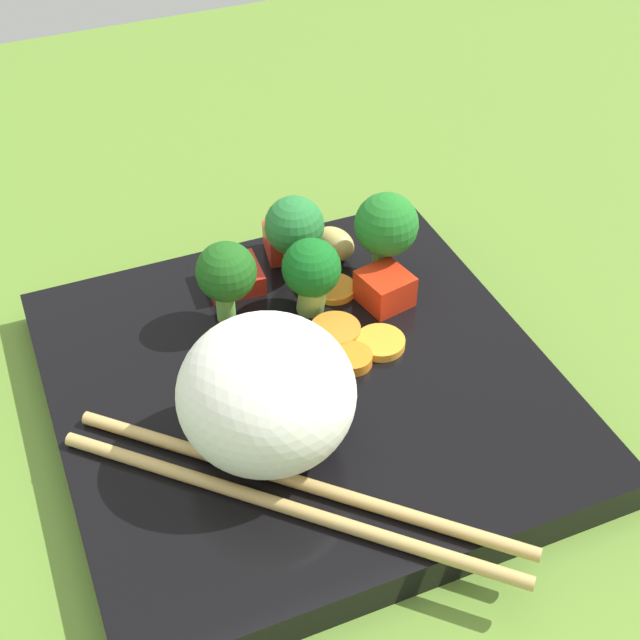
{
  "coord_description": "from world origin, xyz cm",
  "views": [
    {
      "loc": [
        31.42,
        -12.67,
        35.44
      ],
      "look_at": [
        -1.86,
        1.78,
        3.99
      ],
      "focal_mm": 49.87,
      "sensor_mm": 36.0,
      "label": 1
    }
  ],
  "objects_px": {
    "chopstick_pair": "(290,494)",
    "carrot_slice_1": "(270,334)",
    "rice_mound": "(267,394)",
    "broccoli_floret_1": "(294,227)",
    "square_plate": "(303,391)"
  },
  "relations": [
    {
      "from": "chopstick_pair",
      "to": "carrot_slice_1",
      "type": "bearing_deg",
      "value": 118.01
    },
    {
      "from": "rice_mound",
      "to": "broccoli_floret_1",
      "type": "relative_size",
      "value": 1.65
    },
    {
      "from": "chopstick_pair",
      "to": "rice_mound",
      "type": "bearing_deg",
      "value": 130.01
    },
    {
      "from": "square_plate",
      "to": "carrot_slice_1",
      "type": "bearing_deg",
      "value": -172.86
    },
    {
      "from": "rice_mound",
      "to": "broccoli_floret_1",
      "type": "distance_m",
      "value": 0.14
    },
    {
      "from": "rice_mound",
      "to": "carrot_slice_1",
      "type": "bearing_deg",
      "value": 158.67
    },
    {
      "from": "square_plate",
      "to": "chopstick_pair",
      "type": "relative_size",
      "value": 1.44
    },
    {
      "from": "broccoli_floret_1",
      "to": "carrot_slice_1",
      "type": "height_order",
      "value": "broccoli_floret_1"
    },
    {
      "from": "rice_mound",
      "to": "square_plate",
      "type": "bearing_deg",
      "value": 137.97
    },
    {
      "from": "square_plate",
      "to": "chopstick_pair",
      "type": "distance_m",
      "value": 0.08
    },
    {
      "from": "rice_mound",
      "to": "carrot_slice_1",
      "type": "relative_size",
      "value": 3.31
    },
    {
      "from": "square_plate",
      "to": "broccoli_floret_1",
      "type": "xyz_separation_m",
      "value": [
        -0.09,
        0.03,
        0.04
      ]
    },
    {
      "from": "rice_mound",
      "to": "chopstick_pair",
      "type": "relative_size",
      "value": 0.47
    },
    {
      "from": "square_plate",
      "to": "chopstick_pair",
      "type": "bearing_deg",
      "value": -26.96
    },
    {
      "from": "rice_mound",
      "to": "chopstick_pair",
      "type": "xyz_separation_m",
      "value": [
        0.03,
        -0.0,
        -0.03
      ]
    }
  ]
}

